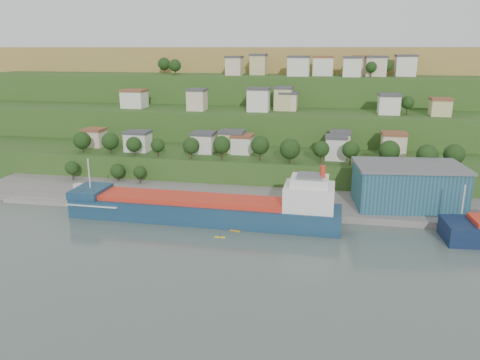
% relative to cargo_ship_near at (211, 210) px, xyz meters
% --- Properties ---
extents(ground, '(500.00, 500.00, 0.00)m').
position_rel_cargo_ship_near_xyz_m(ground, '(5.65, -9.94, -3.18)').
color(ground, '#414F48').
rests_on(ground, ground).
extents(quay, '(220.00, 26.00, 4.00)m').
position_rel_cargo_ship_near_xyz_m(quay, '(25.65, 18.06, -3.18)').
color(quay, slate).
rests_on(quay, ground).
extents(pebble_beach, '(40.00, 18.00, 2.40)m').
position_rel_cargo_ship_near_xyz_m(pebble_beach, '(-49.35, 12.06, -3.18)').
color(pebble_beach, slate).
rests_on(pebble_beach, ground).
extents(hillside, '(360.00, 211.18, 96.00)m').
position_rel_cargo_ship_near_xyz_m(hillside, '(5.68, 158.77, -3.10)').
color(hillside, '#284719').
rests_on(hillside, ground).
extents(cargo_ship_near, '(77.64, 13.11, 19.93)m').
position_rel_cargo_ship_near_xyz_m(cargo_ship_near, '(0.00, 0.00, 0.00)').
color(cargo_ship_near, '#122C46').
rests_on(cargo_ship_near, ground).
extents(warehouse, '(32.94, 22.36, 12.80)m').
position_rel_cargo_ship_near_xyz_m(warehouse, '(55.46, 18.17, 5.25)').
color(warehouse, navy).
rests_on(warehouse, quay).
extents(caravan, '(6.44, 4.69, 2.77)m').
position_rel_cargo_ship_near_xyz_m(caravan, '(-48.02, 14.22, -0.59)').
color(caravan, silver).
rests_on(caravan, pebble_beach).
extents(dinghy, '(4.79, 3.41, 0.90)m').
position_rel_cargo_ship_near_xyz_m(dinghy, '(-37.75, 11.58, -1.53)').
color(dinghy, silver).
rests_on(dinghy, pebble_beach).
extents(kayak_orange, '(2.97, 1.12, 0.73)m').
position_rel_cargo_ship_near_xyz_m(kayak_orange, '(8.22, -6.41, -2.97)').
color(kayak_orange, orange).
rests_on(kayak_orange, ground).
extents(kayak_yellow, '(2.87, 0.61, 0.71)m').
position_rel_cargo_ship_near_xyz_m(kayak_yellow, '(5.17, -11.48, -2.97)').
color(kayak_yellow, yellow).
rests_on(kayak_yellow, ground).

